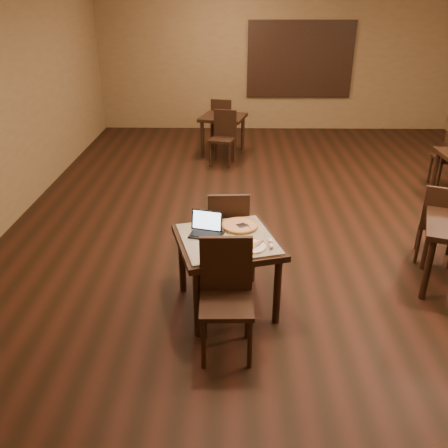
{
  "coord_description": "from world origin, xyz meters",
  "views": [
    {
      "loc": [
        -1.0,
        -6.11,
        2.82
      ],
      "look_at": [
        -1.07,
        -2.02,
        0.85
      ],
      "focal_mm": 38.0,
      "sensor_mm": 36.0,
      "label": 1
    }
  ],
  "objects_px": {
    "chair_main_far": "(228,228)",
    "other_table_b_chair_near": "(224,134)",
    "other_table_b_chair_far": "(222,120)",
    "chair_main_near": "(226,290)",
    "other_table_c_chair_far": "(440,220)",
    "other_table_b": "(223,123)",
    "tiled_table": "(227,248)",
    "laptop": "(207,228)",
    "pizza_pan": "(240,227)"
  },
  "relations": [
    {
      "from": "chair_main_far",
      "to": "laptop",
      "type": "height_order",
      "value": "chair_main_far"
    },
    {
      "from": "other_table_b_chair_near",
      "to": "other_table_b_chair_far",
      "type": "height_order",
      "value": "same"
    },
    {
      "from": "tiled_table",
      "to": "other_table_c_chair_far",
      "type": "xyz_separation_m",
      "value": [
        2.4,
        0.91,
        -0.12
      ]
    },
    {
      "from": "chair_main_near",
      "to": "other_table_c_chair_far",
      "type": "bearing_deg",
      "value": 30.75
    },
    {
      "from": "chair_main_near",
      "to": "other_table_c_chair_far",
      "type": "distance_m",
      "value": 2.84
    },
    {
      "from": "pizza_pan",
      "to": "other_table_b",
      "type": "distance_m",
      "value": 4.88
    },
    {
      "from": "other_table_b_chair_near",
      "to": "chair_main_near",
      "type": "bearing_deg",
      "value": -73.96
    },
    {
      "from": "tiled_table",
      "to": "pizza_pan",
      "type": "xyz_separation_m",
      "value": [
        0.12,
        0.24,
        0.11
      ]
    },
    {
      "from": "other_table_b_chair_far",
      "to": "pizza_pan",
      "type": "bearing_deg",
      "value": 107.72
    },
    {
      "from": "chair_main_far",
      "to": "other_table_b_chair_near",
      "type": "distance_m",
      "value": 3.93
    },
    {
      "from": "chair_main_near",
      "to": "other_table_b_chair_far",
      "type": "relative_size",
      "value": 1.06
    },
    {
      "from": "tiled_table",
      "to": "pizza_pan",
      "type": "height_order",
      "value": "pizza_pan"
    },
    {
      "from": "other_table_b_chair_near",
      "to": "other_table_c_chair_far",
      "type": "relative_size",
      "value": 1.0
    },
    {
      "from": "tiled_table",
      "to": "chair_main_far",
      "type": "xyz_separation_m",
      "value": [
        0.0,
        0.61,
        -0.1
      ]
    },
    {
      "from": "chair_main_far",
      "to": "other_table_b_chair_near",
      "type": "xyz_separation_m",
      "value": [
        -0.12,
        3.93,
        -0.02
      ]
    },
    {
      "from": "chair_main_far",
      "to": "other_table_b_chair_far",
      "type": "distance_m",
      "value": 5.07
    },
    {
      "from": "other_table_b_chair_far",
      "to": "other_table_c_chair_far",
      "type": "relative_size",
      "value": 1.0
    },
    {
      "from": "chair_main_far",
      "to": "other_table_c_chair_far",
      "type": "distance_m",
      "value": 2.41
    },
    {
      "from": "laptop",
      "to": "other_table_b_chair_near",
      "type": "distance_m",
      "value": 4.45
    },
    {
      "from": "laptop",
      "to": "other_table_b_chair_near",
      "type": "height_order",
      "value": "laptop"
    },
    {
      "from": "laptop",
      "to": "other_table_b_chair_far",
      "type": "relative_size",
      "value": 0.36
    },
    {
      "from": "chair_main_near",
      "to": "other_table_b",
      "type": "bearing_deg",
      "value": 89.76
    },
    {
      "from": "chair_main_far",
      "to": "laptop",
      "type": "xyz_separation_m",
      "value": [
        -0.2,
        -0.51,
        0.26
      ]
    },
    {
      "from": "tiled_table",
      "to": "other_table_b_chair_far",
      "type": "distance_m",
      "value": 5.68
    },
    {
      "from": "laptop",
      "to": "other_table_c_chair_far",
      "type": "xyz_separation_m",
      "value": [
        2.6,
        0.81,
        -0.27
      ]
    },
    {
      "from": "other_table_c_chair_far",
      "to": "other_table_b_chair_far",
      "type": "bearing_deg",
      "value": -41.19
    },
    {
      "from": "other_table_b_chair_far",
      "to": "other_table_b",
      "type": "bearing_deg",
      "value": 106.96
    },
    {
      "from": "pizza_pan",
      "to": "other_table_b_chair_far",
      "type": "bearing_deg",
      "value": 92.95
    },
    {
      "from": "other_table_b",
      "to": "other_table_b_chair_near",
      "type": "height_order",
      "value": "other_table_b_chair_near"
    },
    {
      "from": "laptop",
      "to": "pizza_pan",
      "type": "xyz_separation_m",
      "value": [
        0.32,
        0.14,
        -0.05
      ]
    },
    {
      "from": "laptop",
      "to": "pizza_pan",
      "type": "distance_m",
      "value": 0.35
    },
    {
      "from": "chair_main_far",
      "to": "other_table_b",
      "type": "xyz_separation_m",
      "value": [
        -0.14,
        4.5,
        0.06
      ]
    },
    {
      "from": "other_table_b",
      "to": "other_table_c_chair_far",
      "type": "bearing_deg",
      "value": -44.14
    },
    {
      "from": "tiled_table",
      "to": "chair_main_near",
      "type": "bearing_deg",
      "value": -106.04
    },
    {
      "from": "other_table_b_chair_near",
      "to": "pizza_pan",
      "type": "bearing_deg",
      "value": -72.08
    },
    {
      "from": "chair_main_far",
      "to": "other_table_b_chair_far",
      "type": "relative_size",
      "value": 1.03
    },
    {
      "from": "tiled_table",
      "to": "other_table_b_chair_near",
      "type": "bearing_deg",
      "value": 75.67
    },
    {
      "from": "chair_main_far",
      "to": "tiled_table",
      "type": "bearing_deg",
      "value": 86.58
    },
    {
      "from": "chair_main_far",
      "to": "other_table_b",
      "type": "height_order",
      "value": "chair_main_far"
    },
    {
      "from": "chair_main_near",
      "to": "laptop",
      "type": "bearing_deg",
      "value": 103.97
    },
    {
      "from": "chair_main_near",
      "to": "chair_main_far",
      "type": "distance_m",
      "value": 1.22
    },
    {
      "from": "chair_main_far",
      "to": "other_table_b",
      "type": "bearing_deg",
      "value": -91.17
    },
    {
      "from": "tiled_table",
      "to": "laptop",
      "type": "relative_size",
      "value": 3.24
    },
    {
      "from": "pizza_pan",
      "to": "other_table_b_chair_far",
      "type": "relative_size",
      "value": 0.35
    },
    {
      "from": "chair_main_near",
      "to": "laptop",
      "type": "height_order",
      "value": "chair_main_near"
    },
    {
      "from": "chair_main_far",
      "to": "other_table_b_chair_near",
      "type": "relative_size",
      "value": 1.03
    },
    {
      "from": "pizza_pan",
      "to": "chair_main_far",
      "type": "bearing_deg",
      "value": 107.21
    },
    {
      "from": "chair_main_near",
      "to": "tiled_table",
      "type": "bearing_deg",
      "value": 88.16
    },
    {
      "from": "laptop",
      "to": "other_table_b",
      "type": "relative_size",
      "value": 0.36
    },
    {
      "from": "other_table_b",
      "to": "other_table_b_chair_far",
      "type": "height_order",
      "value": "other_table_b_chair_far"
    }
  ]
}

